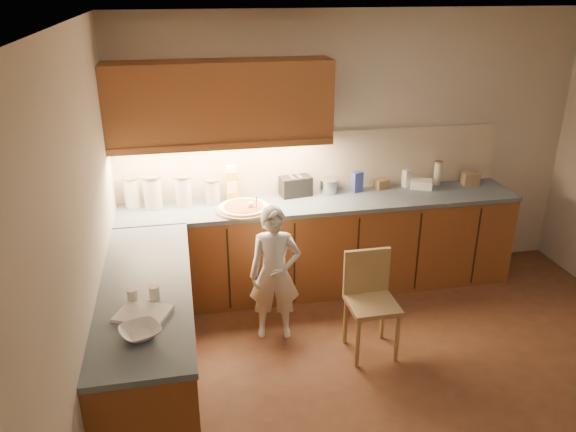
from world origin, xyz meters
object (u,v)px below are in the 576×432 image
(child, at_px, (275,274))
(toaster, at_px, (296,186))
(oil_jug, at_px, (232,185))
(wooden_chair, at_px, (370,295))
(pizza_on_board, at_px, (244,208))

(child, xyz_separation_m, toaster, (0.36, 0.89, 0.43))
(oil_jug, bearing_deg, toaster, 1.81)
(child, relative_size, toaster, 3.74)
(oil_jug, height_order, toaster, oil_jug)
(child, height_order, toaster, child)
(child, relative_size, wooden_chair, 1.37)
(child, bearing_deg, oil_jug, 114.07)
(pizza_on_board, relative_size, child, 0.43)
(pizza_on_board, height_order, oil_jug, oil_jug)
(toaster, bearing_deg, pizza_on_board, -160.76)
(pizza_on_board, relative_size, oil_jug, 1.47)
(oil_jug, bearing_deg, pizza_on_board, -73.29)
(child, distance_m, wooden_chair, 0.79)
(pizza_on_board, xyz_separation_m, toaster, (0.53, 0.28, 0.07))
(wooden_chair, distance_m, toaster, 1.38)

